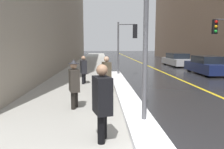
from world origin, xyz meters
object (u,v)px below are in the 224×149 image
traffic_light_far (221,34)px  pedestrian_in_glasses (102,99)px  traffic_light_near (129,37)px  pedestrian_with_shoulder_bag (106,72)px  parked_car_navy (207,65)px  parked_car_silver (177,60)px  pedestrian_trailing (84,68)px  pedestrian_in_fedora (74,82)px  lamp_post (146,5)px

traffic_light_far → pedestrian_in_glasses: size_ratio=2.29×
traffic_light_near → pedestrian_with_shoulder_bag: traffic_light_near is taller
parked_car_navy → parked_car_silver: bearing=1.9°
traffic_light_far → pedestrian_in_glasses: bearing=45.3°
traffic_light_far → pedestrian_with_shoulder_bag: (-7.32, -4.11, -1.88)m
pedestrian_with_shoulder_bag → pedestrian_trailing: size_ratio=1.05×
pedestrian_in_fedora → pedestrian_with_shoulder_bag: bearing=140.7°
traffic_light_near → pedestrian_with_shoulder_bag: bearing=-100.0°
pedestrian_in_fedora → parked_car_silver: (8.54, 14.72, -0.27)m
traffic_light_near → pedestrian_in_fedora: bearing=-102.1°
pedestrian_trailing → pedestrian_in_glasses: bearing=-7.9°
parked_car_silver → traffic_light_near: bearing=140.7°
pedestrian_with_shoulder_bag → traffic_light_near: bearing=146.8°
pedestrian_in_fedora → pedestrian_trailing: size_ratio=1.07×
traffic_light_far → parked_car_silver: 8.39m
lamp_post → traffic_light_near: 9.17m
pedestrian_trailing → parked_car_navy: 9.38m
pedestrian_in_fedora → pedestrian_with_shoulder_bag: 2.73m
pedestrian_in_fedora → parked_car_navy: bearing=119.0°
parked_car_navy → pedestrian_trailing: bearing=115.3°
pedestrian_with_shoulder_bag → lamp_post: bearing=-3.7°
lamp_post → traffic_light_far: size_ratio=1.33×
traffic_light_near → parked_car_navy: 6.22m
traffic_light_far → parked_car_silver: (0.11, 8.11, -2.15)m
lamp_post → parked_car_navy: bearing=56.7°
pedestrian_in_glasses → pedestrian_in_fedora: (-0.89, 2.51, -0.04)m
lamp_post → pedestrian_in_fedora: lamp_post is taller
pedestrian_in_glasses → parked_car_navy: 13.31m
traffic_light_near → pedestrian_in_fedora: size_ratio=2.22×
lamp_post → pedestrian_trailing: size_ratio=3.38×
lamp_post → pedestrian_in_fedora: size_ratio=3.15×
pedestrian_trailing → traffic_light_near: bearing=120.4°
pedestrian_in_fedora → parked_car_silver: pedestrian_in_fedora is taller
pedestrian_in_fedora → parked_car_silver: 17.01m
traffic_light_near → pedestrian_trailing: bearing=-126.4°
lamp_post → pedestrian_in_glasses: 2.51m
pedestrian_in_fedora → traffic_light_far: bearing=112.6°
pedestrian_with_shoulder_bag → pedestrian_in_fedora: bearing=-39.3°
pedestrian_with_shoulder_bag → parked_car_navy: size_ratio=0.34×
traffic_light_far → pedestrian_with_shoulder_bag: 8.61m
pedestrian_trailing → parked_car_navy: pedestrian_trailing is taller
traffic_light_near → lamp_post: bearing=-86.9°
traffic_light_far → pedestrian_with_shoulder_bag: size_ratio=2.41×
lamp_post → pedestrian_in_glasses: size_ratio=3.05×
pedestrian_in_fedora → pedestrian_trailing: pedestrian_in_fedora is taller
pedestrian_in_fedora → pedestrian_trailing: bearing=165.3°
lamp_post → parked_car_navy: lamp_post is taller
lamp_post → pedestrian_with_shoulder_bag: (-0.86, 4.13, -2.15)m
pedestrian_in_fedora → lamp_post: bearing=34.8°
lamp_post → traffic_light_near: size_ratio=1.42×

